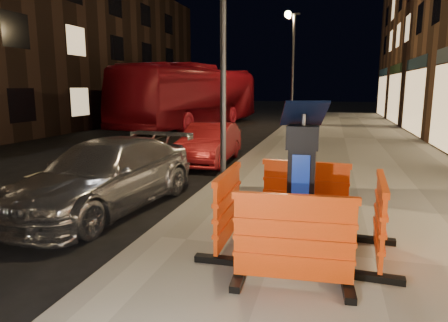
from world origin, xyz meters
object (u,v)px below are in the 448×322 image
(barrier_back, at_px, (305,195))
(bus_doubledecker, at_px, (195,127))
(barrier_kerbside, at_px, (228,208))
(parking_kiosk, at_px, (301,183))
(car_silver, at_px, (107,208))
(barrier_bldgside, at_px, (380,220))
(car_red, at_px, (210,163))
(barrier_front, at_px, (293,242))

(barrier_back, xyz_separation_m, bus_doubledecker, (-7.19, 15.75, -0.66))
(barrier_kerbside, height_order, bus_doubledecker, bus_doubledecker)
(parking_kiosk, distance_m, car_silver, 4.10)
(barrier_back, bearing_deg, parking_kiosk, -85.70)
(parking_kiosk, xyz_separation_m, car_silver, (-3.67, 1.47, -1.06))
(barrier_kerbside, bearing_deg, barrier_back, -45.70)
(parking_kiosk, distance_m, barrier_bldgside, 1.03)
(barrier_kerbside, bearing_deg, parking_kiosk, -90.70)
(barrier_kerbside, bearing_deg, car_silver, 60.89)
(barrier_kerbside, xyz_separation_m, bus_doubledecker, (-6.24, 16.70, -0.66))
(bus_doubledecker, bearing_deg, car_red, -59.89)
(barrier_back, bearing_deg, barrier_kerbside, -130.70)
(barrier_back, height_order, barrier_bldgside, same)
(barrier_bldgside, relative_size, car_red, 0.36)
(barrier_front, distance_m, barrier_back, 1.90)
(barrier_front, distance_m, car_red, 7.97)
(barrier_front, height_order, barrier_kerbside, same)
(parking_kiosk, height_order, barrier_kerbside, parking_kiosk)
(parking_kiosk, bearing_deg, car_red, 117.61)
(bus_doubledecker, bearing_deg, barrier_bldgside, -55.28)
(barrier_front, bearing_deg, car_silver, 142.89)
(barrier_front, height_order, bus_doubledecker, bus_doubledecker)
(barrier_bldgside, height_order, car_red, barrier_bldgside)
(barrier_front, xyz_separation_m, bus_doubledecker, (-7.19, 17.65, -0.66))
(bus_doubledecker, bearing_deg, barrier_kerbside, -60.78)
(barrier_front, bearing_deg, bus_doubledecker, 108.46)
(barrier_back, bearing_deg, bus_doubledecker, 118.84)
(barrier_bldgside, relative_size, bus_doubledecker, 0.11)
(parking_kiosk, height_order, bus_doubledecker, parking_kiosk)
(car_silver, distance_m, bus_doubledecker, 15.62)
(car_silver, height_order, bus_doubledecker, bus_doubledecker)
(car_red, xyz_separation_m, bus_doubledecker, (-4.05, 10.35, 0.00))
(barrier_back, relative_size, barrier_bldgside, 1.00)
(parking_kiosk, height_order, barrier_back, parking_kiosk)
(barrier_kerbside, height_order, car_red, barrier_kerbside)
(barrier_front, distance_m, barrier_kerbside, 1.34)
(parking_kiosk, relative_size, car_red, 0.51)
(barrier_back, bearing_deg, barrier_bldgside, -40.70)
(barrier_back, xyz_separation_m, car_silver, (-3.67, 0.52, -0.66))
(bus_doubledecker, bearing_deg, barrier_back, -56.73)
(parking_kiosk, height_order, barrier_front, parking_kiosk)
(barrier_back, xyz_separation_m, barrier_kerbside, (-0.95, -0.95, 0.00))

